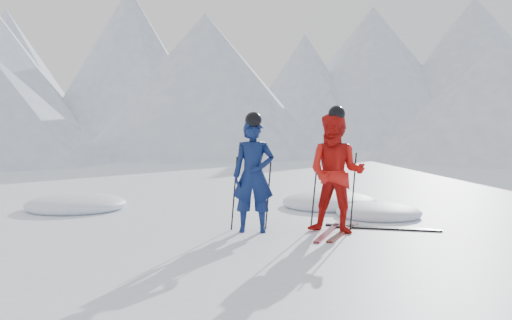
{
  "coord_description": "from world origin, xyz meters",
  "views": [
    {
      "loc": [
        -2.03,
        -8.43,
        1.57
      ],
      "look_at": [
        -1.71,
        0.5,
        1.1
      ],
      "focal_mm": 38.0,
      "sensor_mm": 36.0,
      "label": 1
    }
  ],
  "objects": [
    {
      "name": "ground",
      "position": [
        0.0,
        0.0,
        0.0
      ],
      "size": [
        160.0,
        160.0,
        0.0
      ],
      "primitive_type": "plane",
      "color": "white",
      "rests_on": "ground"
    },
    {
      "name": "mountain_range",
      "position": [
        5.71,
        35.31,
        6.72
      ],
      "size": [
        106.15,
        62.94,
        15.53
      ],
      "color": "#B2BCD1",
      "rests_on": "ground"
    },
    {
      "name": "skier_blue",
      "position": [
        -1.77,
        -0.02,
        0.88
      ],
      "size": [
        0.68,
        0.48,
        1.77
      ],
      "primitive_type": "imported",
      "rotation": [
        0.0,
        0.0,
        -0.1
      ],
      "color": "#0C1A49",
      "rests_on": "ground"
    },
    {
      "name": "skier_red",
      "position": [
        -0.49,
        -0.16,
        0.93
      ],
      "size": [
        1.11,
        1.0,
        1.86
      ],
      "primitive_type": "imported",
      "rotation": [
        0.0,
        0.0,
        -0.4
      ],
      "color": "red",
      "rests_on": "ground"
    },
    {
      "name": "pole_blue_left",
      "position": [
        -2.07,
        0.13,
        0.59
      ],
      "size": [
        0.12,
        0.08,
        1.18
      ],
      "primitive_type": "cylinder",
      "rotation": [
        0.05,
        0.08,
        0.0
      ],
      "color": "black",
      "rests_on": "ground"
    },
    {
      "name": "pole_blue_right",
      "position": [
        -1.52,
        0.23,
        0.59
      ],
      "size": [
        0.12,
        0.07,
        1.18
      ],
      "primitive_type": "cylinder",
      "rotation": [
        -0.04,
        0.08,
        0.0
      ],
      "color": "black",
      "rests_on": "ground"
    },
    {
      "name": "pole_red_left",
      "position": [
        -0.79,
        0.09,
        0.62
      ],
      "size": [
        0.12,
        0.1,
        1.24
      ],
      "primitive_type": "cylinder",
      "rotation": [
        0.06,
        0.08,
        0.0
      ],
      "color": "black",
      "rests_on": "ground"
    },
    {
      "name": "pole_red_right",
      "position": [
        -0.19,
        -0.01,
        0.62
      ],
      "size": [
        0.12,
        0.09,
        1.24
      ],
      "primitive_type": "cylinder",
      "rotation": [
        -0.05,
        0.08,
        0.0
      ],
      "color": "black",
      "rests_on": "ground"
    },
    {
      "name": "ski_worn_left",
      "position": [
        -0.61,
        -0.16,
        0.01
      ],
      "size": [
        0.69,
        1.62,
        0.03
      ],
      "primitive_type": "cube",
      "rotation": [
        0.0,
        0.0,
        -0.37
      ],
      "color": "black",
      "rests_on": "ground"
    },
    {
      "name": "ski_worn_right",
      "position": [
        -0.37,
        -0.16,
        0.01
      ],
      "size": [
        0.8,
        1.58,
        0.03
      ],
      "primitive_type": "cube",
      "rotation": [
        0.0,
        0.0,
        -0.43
      ],
      "color": "black",
      "rests_on": "ground"
    },
    {
      "name": "ski_loose_a",
      "position": [
        0.27,
        0.23,
        0.01
      ],
      "size": [
        1.64,
        0.61,
        0.03
      ],
      "primitive_type": "cube",
      "rotation": [
        0.0,
        0.0,
        1.26
      ],
      "color": "black",
      "rests_on": "ground"
    },
    {
      "name": "ski_loose_b",
      "position": [
        0.37,
        0.08,
        0.01
      ],
      "size": [
        1.66,
        0.55,
        0.03
      ],
      "primitive_type": "cube",
      "rotation": [
        0.0,
        0.0,
        1.29
      ],
      "color": "black",
      "rests_on": "ground"
    },
    {
      "name": "snow_lumps",
      "position": [
        -1.52,
        2.04,
        0.0
      ],
      "size": [
        10.74,
        6.07,
        0.44
      ],
      "color": "white",
      "rests_on": "ground"
    }
  ]
}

